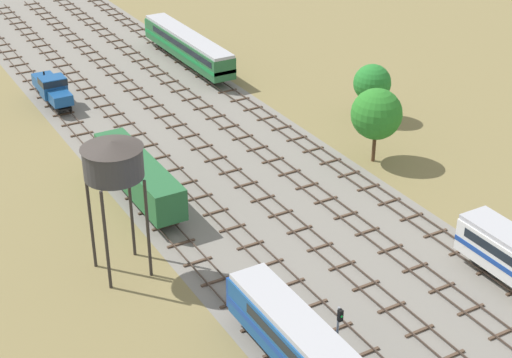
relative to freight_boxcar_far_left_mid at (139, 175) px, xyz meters
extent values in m
plane|color=olive|center=(9.31, 4.11, -2.45)|extent=(480.00, 480.00, 0.00)
cube|color=gray|center=(9.31, 4.11, -2.45)|extent=(22.64, 176.00, 0.01)
cube|color=#47382D|center=(-0.72, 5.11, -2.24)|extent=(0.07, 126.00, 0.15)
cube|color=#47382D|center=(0.71, 5.11, -2.24)|extent=(0.07, 126.00, 0.15)
cube|color=brown|center=(-0.01, -23.39, -2.38)|extent=(2.40, 0.22, 0.14)
cube|color=brown|center=(-0.01, -20.39, -2.38)|extent=(2.40, 0.22, 0.14)
cube|color=brown|center=(-0.01, -17.39, -2.38)|extent=(2.40, 0.22, 0.14)
cube|color=brown|center=(-0.01, -14.39, -2.38)|extent=(2.40, 0.22, 0.14)
cube|color=brown|center=(-0.01, -11.39, -2.38)|extent=(2.40, 0.22, 0.14)
cube|color=brown|center=(-0.01, -8.39, -2.38)|extent=(2.40, 0.22, 0.14)
cube|color=brown|center=(-0.01, -5.39, -2.38)|extent=(2.40, 0.22, 0.14)
cube|color=brown|center=(-0.01, -2.39, -2.38)|extent=(2.40, 0.22, 0.14)
cube|color=brown|center=(-0.01, 0.61, -2.38)|extent=(2.40, 0.22, 0.14)
cube|color=brown|center=(-0.01, 3.61, -2.38)|extent=(2.40, 0.22, 0.14)
cube|color=brown|center=(-0.01, 6.61, -2.38)|extent=(2.40, 0.22, 0.14)
cube|color=brown|center=(-0.01, 9.61, -2.38)|extent=(2.40, 0.22, 0.14)
cube|color=brown|center=(-0.01, 12.61, -2.38)|extent=(2.40, 0.22, 0.14)
cube|color=brown|center=(-0.01, 15.61, -2.38)|extent=(2.40, 0.22, 0.14)
cube|color=brown|center=(-0.01, 18.61, -2.38)|extent=(2.40, 0.22, 0.14)
cube|color=brown|center=(-0.01, 21.61, -2.38)|extent=(2.40, 0.22, 0.14)
cube|color=brown|center=(-0.01, 24.61, -2.38)|extent=(2.40, 0.22, 0.14)
cube|color=brown|center=(-0.01, 27.61, -2.38)|extent=(2.40, 0.22, 0.14)
cube|color=brown|center=(-0.01, 30.61, -2.38)|extent=(2.40, 0.22, 0.14)
cube|color=brown|center=(-0.01, 33.61, -2.38)|extent=(2.40, 0.22, 0.14)
cube|color=brown|center=(-0.01, 36.61, -2.38)|extent=(2.40, 0.22, 0.14)
cube|color=brown|center=(-0.01, 39.61, -2.38)|extent=(2.40, 0.22, 0.14)
cube|color=brown|center=(-0.01, 42.61, -2.38)|extent=(2.40, 0.22, 0.14)
cube|color=brown|center=(-0.01, 45.61, -2.38)|extent=(2.40, 0.22, 0.14)
cube|color=brown|center=(-0.01, 48.61, -2.38)|extent=(2.40, 0.22, 0.14)
cube|color=#47382D|center=(3.94, 5.11, -2.24)|extent=(0.07, 126.00, 0.15)
cube|color=#47382D|center=(5.37, 5.11, -2.24)|extent=(0.07, 126.00, 0.15)
cube|color=brown|center=(4.65, -26.39, -2.38)|extent=(2.40, 0.22, 0.14)
cube|color=brown|center=(4.65, -23.39, -2.38)|extent=(2.40, 0.22, 0.14)
cube|color=brown|center=(4.65, -20.39, -2.38)|extent=(2.40, 0.22, 0.14)
cube|color=brown|center=(4.65, -17.39, -2.38)|extent=(2.40, 0.22, 0.14)
cube|color=brown|center=(4.65, -14.39, -2.38)|extent=(2.40, 0.22, 0.14)
cube|color=brown|center=(4.65, -11.39, -2.38)|extent=(2.40, 0.22, 0.14)
cube|color=brown|center=(4.65, -8.39, -2.38)|extent=(2.40, 0.22, 0.14)
cube|color=brown|center=(4.65, -5.39, -2.38)|extent=(2.40, 0.22, 0.14)
cube|color=brown|center=(4.65, -2.39, -2.38)|extent=(2.40, 0.22, 0.14)
cube|color=brown|center=(4.65, 0.61, -2.38)|extent=(2.40, 0.22, 0.14)
cube|color=brown|center=(4.65, 3.61, -2.38)|extent=(2.40, 0.22, 0.14)
cube|color=brown|center=(4.65, 6.61, -2.38)|extent=(2.40, 0.22, 0.14)
cube|color=brown|center=(4.65, 9.61, -2.38)|extent=(2.40, 0.22, 0.14)
cube|color=brown|center=(4.65, 12.61, -2.38)|extent=(2.40, 0.22, 0.14)
cube|color=brown|center=(4.65, 15.61, -2.38)|extent=(2.40, 0.22, 0.14)
cube|color=brown|center=(4.65, 18.61, -2.38)|extent=(2.40, 0.22, 0.14)
cube|color=brown|center=(4.65, 21.61, -2.38)|extent=(2.40, 0.22, 0.14)
cube|color=brown|center=(4.65, 24.61, -2.38)|extent=(2.40, 0.22, 0.14)
cube|color=brown|center=(4.65, 27.61, -2.38)|extent=(2.40, 0.22, 0.14)
cube|color=brown|center=(4.65, 30.61, -2.38)|extent=(2.40, 0.22, 0.14)
cube|color=brown|center=(4.65, 33.61, -2.38)|extent=(2.40, 0.22, 0.14)
cube|color=brown|center=(4.65, 36.61, -2.38)|extent=(2.40, 0.22, 0.14)
cube|color=brown|center=(4.65, 39.61, -2.38)|extent=(2.40, 0.22, 0.14)
cube|color=brown|center=(4.65, 42.61, -2.38)|extent=(2.40, 0.22, 0.14)
cube|color=brown|center=(4.65, 45.61, -2.38)|extent=(2.40, 0.22, 0.14)
cube|color=brown|center=(4.65, 48.61, -2.38)|extent=(2.40, 0.22, 0.14)
cube|color=brown|center=(4.65, 51.61, -2.38)|extent=(2.40, 0.22, 0.14)
cube|color=brown|center=(4.65, 54.61, -2.38)|extent=(2.40, 0.22, 0.14)
cube|color=brown|center=(4.65, 57.61, -2.38)|extent=(2.40, 0.22, 0.14)
cube|color=brown|center=(4.65, 60.61, -2.38)|extent=(2.40, 0.22, 0.14)
cube|color=brown|center=(4.65, 63.61, -2.38)|extent=(2.40, 0.22, 0.14)
cube|color=brown|center=(4.65, 66.61, -2.38)|extent=(2.40, 0.22, 0.14)
cube|color=#47382D|center=(8.59, 5.11, -2.24)|extent=(0.07, 126.00, 0.15)
cube|color=#47382D|center=(10.03, 5.11, -2.24)|extent=(0.07, 126.00, 0.15)
cube|color=brown|center=(9.31, -29.39, -2.38)|extent=(2.40, 0.22, 0.14)
cube|color=brown|center=(9.31, -26.39, -2.38)|extent=(2.40, 0.22, 0.14)
cube|color=brown|center=(9.31, -23.39, -2.38)|extent=(2.40, 0.22, 0.14)
cube|color=brown|center=(9.31, -20.39, -2.38)|extent=(2.40, 0.22, 0.14)
cube|color=brown|center=(9.31, -17.39, -2.38)|extent=(2.40, 0.22, 0.14)
cube|color=brown|center=(9.31, -14.39, -2.38)|extent=(2.40, 0.22, 0.14)
cube|color=brown|center=(9.31, -11.39, -2.38)|extent=(2.40, 0.22, 0.14)
cube|color=brown|center=(9.31, -8.39, -2.38)|extent=(2.40, 0.22, 0.14)
cube|color=brown|center=(9.31, -5.39, -2.38)|extent=(2.40, 0.22, 0.14)
cube|color=brown|center=(9.31, -2.39, -2.38)|extent=(2.40, 0.22, 0.14)
cube|color=brown|center=(9.31, 0.61, -2.38)|extent=(2.40, 0.22, 0.14)
cube|color=brown|center=(9.31, 3.61, -2.38)|extent=(2.40, 0.22, 0.14)
cube|color=brown|center=(9.31, 6.61, -2.38)|extent=(2.40, 0.22, 0.14)
cube|color=brown|center=(9.31, 9.61, -2.38)|extent=(2.40, 0.22, 0.14)
cube|color=brown|center=(9.31, 12.61, -2.38)|extent=(2.40, 0.22, 0.14)
cube|color=brown|center=(9.31, 15.61, -2.38)|extent=(2.40, 0.22, 0.14)
cube|color=brown|center=(9.31, 18.61, -2.38)|extent=(2.40, 0.22, 0.14)
cube|color=brown|center=(9.31, 21.61, -2.38)|extent=(2.40, 0.22, 0.14)
cube|color=brown|center=(9.31, 24.61, -2.38)|extent=(2.40, 0.22, 0.14)
cube|color=brown|center=(9.31, 27.61, -2.38)|extent=(2.40, 0.22, 0.14)
cube|color=brown|center=(9.31, 30.61, -2.38)|extent=(2.40, 0.22, 0.14)
cube|color=brown|center=(9.31, 33.61, -2.38)|extent=(2.40, 0.22, 0.14)
cube|color=brown|center=(9.31, 36.61, -2.38)|extent=(2.40, 0.22, 0.14)
cube|color=brown|center=(9.31, 39.61, -2.38)|extent=(2.40, 0.22, 0.14)
cube|color=brown|center=(9.31, 42.61, -2.38)|extent=(2.40, 0.22, 0.14)
cube|color=brown|center=(9.31, 45.61, -2.38)|extent=(2.40, 0.22, 0.14)
cube|color=brown|center=(9.31, 48.61, -2.38)|extent=(2.40, 0.22, 0.14)
cube|color=brown|center=(9.31, 51.61, -2.38)|extent=(2.40, 0.22, 0.14)
cube|color=brown|center=(9.31, 54.61, -2.38)|extent=(2.40, 0.22, 0.14)
cube|color=brown|center=(9.31, 57.61, -2.38)|extent=(2.40, 0.22, 0.14)
cube|color=brown|center=(9.31, 60.61, -2.38)|extent=(2.40, 0.22, 0.14)
cube|color=brown|center=(9.31, 63.61, -2.38)|extent=(2.40, 0.22, 0.14)
cube|color=brown|center=(9.31, 66.61, -2.38)|extent=(2.40, 0.22, 0.14)
cube|color=#47382D|center=(13.25, 5.11, -2.24)|extent=(0.07, 126.00, 0.15)
cube|color=#47382D|center=(14.69, 5.11, -2.24)|extent=(0.07, 126.00, 0.15)
cube|color=brown|center=(13.97, -29.39, -2.38)|extent=(2.40, 0.22, 0.14)
cube|color=brown|center=(13.97, -26.39, -2.38)|extent=(2.40, 0.22, 0.14)
cube|color=brown|center=(13.97, -23.39, -2.38)|extent=(2.40, 0.22, 0.14)
cube|color=brown|center=(13.97, -20.39, -2.38)|extent=(2.40, 0.22, 0.14)
cube|color=brown|center=(13.97, -17.39, -2.38)|extent=(2.40, 0.22, 0.14)
cube|color=brown|center=(13.97, -14.39, -2.38)|extent=(2.40, 0.22, 0.14)
cube|color=brown|center=(13.97, -11.39, -2.38)|extent=(2.40, 0.22, 0.14)
cube|color=brown|center=(13.97, -8.39, -2.38)|extent=(2.40, 0.22, 0.14)
cube|color=brown|center=(13.97, -5.39, -2.38)|extent=(2.40, 0.22, 0.14)
cube|color=brown|center=(13.97, -2.39, -2.38)|extent=(2.40, 0.22, 0.14)
cube|color=brown|center=(13.97, 0.61, -2.38)|extent=(2.40, 0.22, 0.14)
cube|color=brown|center=(13.97, 3.61, -2.38)|extent=(2.40, 0.22, 0.14)
cube|color=brown|center=(13.97, 6.61, -2.38)|extent=(2.40, 0.22, 0.14)
cube|color=brown|center=(13.97, 9.61, -2.38)|extent=(2.40, 0.22, 0.14)
cube|color=brown|center=(13.97, 12.61, -2.38)|extent=(2.40, 0.22, 0.14)
cube|color=brown|center=(13.97, 15.61, -2.38)|extent=(2.40, 0.22, 0.14)
cube|color=brown|center=(13.97, 18.61, -2.38)|extent=(2.40, 0.22, 0.14)
cube|color=brown|center=(13.97, 21.61, -2.38)|extent=(2.40, 0.22, 0.14)
cube|color=brown|center=(13.97, 24.61, -2.38)|extent=(2.40, 0.22, 0.14)
cube|color=brown|center=(13.97, 27.61, -2.38)|extent=(2.40, 0.22, 0.14)
cube|color=brown|center=(13.97, 30.61, -2.38)|extent=(2.40, 0.22, 0.14)
cube|color=brown|center=(13.97, 33.61, -2.38)|extent=(2.40, 0.22, 0.14)
cube|color=brown|center=(13.97, 36.61, -2.38)|extent=(2.40, 0.22, 0.14)
cube|color=brown|center=(13.97, 39.61, -2.38)|extent=(2.40, 0.22, 0.14)
cube|color=brown|center=(13.97, 42.61, -2.38)|extent=(2.40, 0.22, 0.14)
cube|color=brown|center=(13.97, 45.61, -2.38)|extent=(2.40, 0.22, 0.14)
cube|color=brown|center=(13.97, 48.61, -2.38)|extent=(2.40, 0.22, 0.14)
cube|color=brown|center=(13.97, 51.61, -2.38)|extent=(2.40, 0.22, 0.14)
cube|color=brown|center=(13.97, 54.61, -2.38)|extent=(2.40, 0.22, 0.14)
cube|color=brown|center=(13.97, 57.61, -2.38)|extent=(2.40, 0.22, 0.14)
cube|color=brown|center=(13.97, 60.61, -2.38)|extent=(2.40, 0.22, 0.14)
cube|color=brown|center=(13.97, 63.61, -2.38)|extent=(2.40, 0.22, 0.14)
cube|color=brown|center=(13.97, 66.61, -2.38)|extent=(2.40, 0.22, 0.14)
cube|color=#47382D|center=(17.91, 5.11, -2.24)|extent=(0.07, 126.00, 0.15)
cube|color=#47382D|center=(19.35, 5.11, -2.24)|extent=(0.07, 126.00, 0.15)
cube|color=brown|center=(18.63, -23.39, -2.38)|extent=(2.40, 0.22, 0.14)
cube|color=brown|center=(18.63, -20.39, -2.38)|extent=(2.40, 0.22, 0.14)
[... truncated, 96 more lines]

